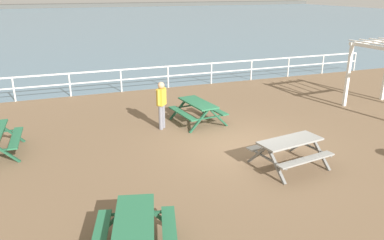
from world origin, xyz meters
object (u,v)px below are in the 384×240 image
(picnic_table_near_left, at_px, (198,107))
(picnic_table_far_left, at_px, (134,230))
(visitor, at_px, (162,102))
(picnic_table_mid_centre, at_px, (290,147))

(picnic_table_near_left, height_order, picnic_table_far_left, same)
(picnic_table_near_left, xyz_separation_m, picnic_table_far_left, (-3.72, -6.41, 0.00))
(visitor, bearing_deg, picnic_table_near_left, 47.42)
(visitor, bearing_deg, picnic_table_far_left, -68.18)
(picnic_table_far_left, bearing_deg, picnic_table_mid_centre, -50.18)
(picnic_table_far_left, height_order, visitor, visitor)
(picnic_table_mid_centre, bearing_deg, visitor, 112.17)
(picnic_table_near_left, bearing_deg, picnic_table_mid_centre, -174.06)
(picnic_table_mid_centre, relative_size, visitor, 1.20)
(picnic_table_near_left, distance_m, picnic_table_far_left, 7.41)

